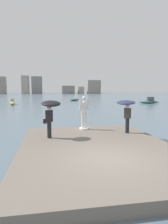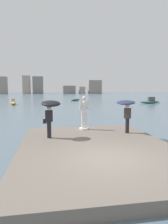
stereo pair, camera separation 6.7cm
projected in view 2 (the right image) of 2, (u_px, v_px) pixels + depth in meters
ground_plane at (60, 102)px, 46.75m from camera, size 400.00×400.00×0.00m
pier at (96, 149)px, 9.32m from camera, size 7.00×9.70×0.40m
statue_white_figure at (84, 114)px, 12.85m from camera, size 0.63×0.63×2.14m
onlooker_left at (50, 109)px, 10.53m from camera, size 1.10×1.13×2.04m
onlooker_right at (126, 107)px, 11.76m from camera, size 1.51×1.52×1.97m
boat_near at (150, 101)px, 43.44m from camera, size 4.44×2.13×1.42m
boat_mid at (75, 100)px, 53.64m from camera, size 3.34×3.38×0.57m
boat_far at (13, 102)px, 39.75m from camera, size 2.02×4.09×1.28m
distant_skyline at (53, 87)px, 148.30m from camera, size 75.47×10.94×13.04m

